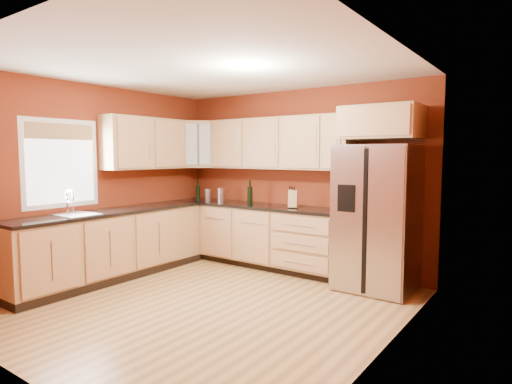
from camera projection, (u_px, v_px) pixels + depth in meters
floor at (206, 303)px, 4.78m from camera, size 4.00×4.00×0.00m
ceiling at (204, 66)px, 4.56m from camera, size 4.00×4.00×0.00m
wall_back at (297, 179)px, 6.29m from camera, size 4.00×0.04×2.60m
wall_front at (15, 205)px, 3.05m from camera, size 4.00×0.04×2.60m
wall_left at (96, 181)px, 5.83m from camera, size 0.04×4.00×2.60m
wall_right at (386, 199)px, 3.51m from camera, size 0.04×4.00×2.60m
base_cabinets_back at (255, 236)px, 6.44m from camera, size 2.90×0.60×0.88m
base_cabinets_left at (111, 246)px, 5.73m from camera, size 0.60×2.80×0.88m
countertop_back at (254, 206)px, 6.39m from camera, size 2.90×0.62×0.04m
countertop_left at (111, 212)px, 5.68m from camera, size 0.62×2.80×0.04m
upper_cabinets_back at (277, 143)px, 6.25m from camera, size 2.30×0.33×0.75m
upper_cabinets_left at (145, 143)px, 6.27m from camera, size 0.33×1.35×0.75m
corner_upper_cabinet at (198, 145)px, 6.94m from camera, size 0.67×0.67×0.75m
over_fridge_cabinet at (381, 123)px, 5.20m from camera, size 0.92×0.60×0.40m
refrigerator at (377, 218)px, 5.24m from camera, size 0.90×0.75×1.78m
window at (61, 163)px, 5.39m from camera, size 0.03×0.90×1.00m
sink_faucet at (76, 203)px, 5.26m from camera, size 0.50×0.42×0.30m
canister_left at (208, 195)px, 6.90m from camera, size 0.14×0.14×0.19m
canister_right at (221, 195)px, 6.74m from camera, size 0.17×0.17×0.21m
wine_bottle_a at (198, 190)px, 7.03m from camera, size 0.10×0.10×0.32m
wine_bottle_b at (250, 192)px, 6.44m from camera, size 0.09×0.09×0.35m
knife_block at (293, 199)px, 5.96m from camera, size 0.16×0.15×0.25m
soap_dispenser at (338, 204)px, 5.61m from camera, size 0.08×0.08×0.19m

